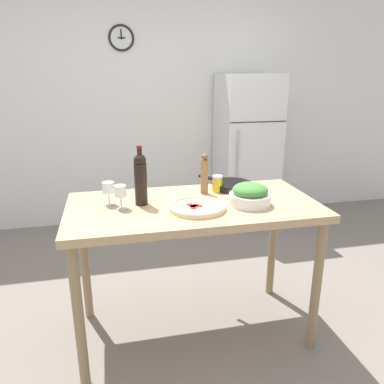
# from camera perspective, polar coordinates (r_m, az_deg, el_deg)

# --- Properties ---
(ground_plane) EXTENTS (14.00, 14.00, 0.00)m
(ground_plane) POSITION_cam_1_polar(r_m,az_deg,el_deg) (2.69, 0.18, -20.24)
(ground_plane) COLOR slate
(wall_back) EXTENTS (6.40, 0.08, 2.60)m
(wall_back) POSITION_cam_1_polar(r_m,az_deg,el_deg) (4.23, -6.34, 12.92)
(wall_back) COLOR silver
(wall_back) RESTS_ON ground_plane
(refrigerator) EXTENTS (0.61, 0.63, 1.64)m
(refrigerator) POSITION_cam_1_polar(r_m,az_deg,el_deg) (4.19, 8.27, 6.14)
(refrigerator) COLOR silver
(refrigerator) RESTS_ON ground_plane
(prep_counter) EXTENTS (1.49, 0.75, 0.91)m
(prep_counter) POSITION_cam_1_polar(r_m,az_deg,el_deg) (2.28, 0.20, -4.14)
(prep_counter) COLOR tan
(prep_counter) RESTS_ON ground_plane
(wine_bottle) EXTENTS (0.07, 0.07, 0.35)m
(wine_bottle) POSITION_cam_1_polar(r_m,az_deg,el_deg) (2.20, -7.84, 2.14)
(wine_bottle) COLOR black
(wine_bottle) RESTS_ON prep_counter
(wine_glass_near) EXTENTS (0.07, 0.07, 0.14)m
(wine_glass_near) POSITION_cam_1_polar(r_m,az_deg,el_deg) (2.17, -10.86, -0.05)
(wine_glass_near) COLOR silver
(wine_glass_near) RESTS_ON prep_counter
(wine_glass_far) EXTENTS (0.07, 0.07, 0.14)m
(wine_glass_far) POSITION_cam_1_polar(r_m,az_deg,el_deg) (2.25, -12.64, 0.47)
(wine_glass_far) COLOR silver
(wine_glass_far) RESTS_ON prep_counter
(pepper_mill) EXTENTS (0.05, 0.05, 0.26)m
(pepper_mill) POSITION_cam_1_polar(r_m,az_deg,el_deg) (2.39, 1.90, 2.69)
(pepper_mill) COLOR olive
(pepper_mill) RESTS_ON prep_counter
(salad_bowl) EXTENTS (0.25, 0.25, 0.13)m
(salad_bowl) POSITION_cam_1_polar(r_m,az_deg,el_deg) (2.23, 8.82, -0.43)
(salad_bowl) COLOR white
(salad_bowl) RESTS_ON prep_counter
(homemade_pizza) EXTENTS (0.33, 0.33, 0.03)m
(homemade_pizza) POSITION_cam_1_polar(r_m,az_deg,el_deg) (2.14, 0.89, -2.27)
(homemade_pizza) COLOR beige
(homemade_pizza) RESTS_ON prep_counter
(salt_canister) EXTENTS (0.07, 0.07, 0.11)m
(salt_canister) POSITION_cam_1_polar(r_m,az_deg,el_deg) (2.46, 3.88, 1.30)
(salt_canister) COLOR yellow
(salt_canister) RESTS_ON prep_counter
(cast_iron_skillet) EXTENTS (0.31, 0.38, 0.04)m
(cast_iron_skillet) POSITION_cam_1_polar(r_m,az_deg,el_deg) (2.54, 6.05, 1.08)
(cast_iron_skillet) COLOR black
(cast_iron_skillet) RESTS_ON prep_counter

